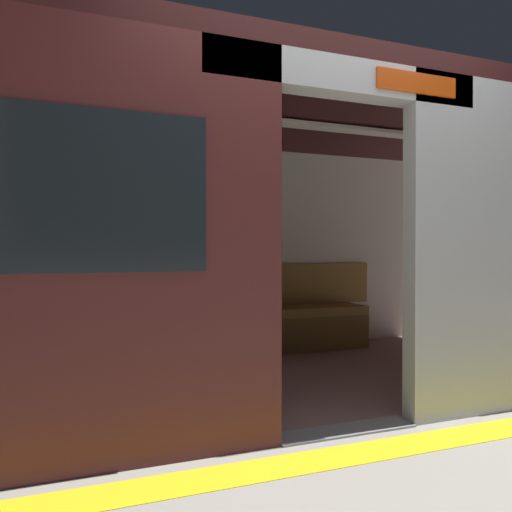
{
  "coord_description": "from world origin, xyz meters",
  "views": [
    {
      "loc": [
        1.49,
        2.46,
        1.04
      ],
      "look_at": [
        0.08,
        -1.23,
        1.0
      ],
      "focal_mm": 34.47,
      "sensor_mm": 36.0,
      "label": 1
    }
  ],
  "objects_px": {
    "handbag": "(242,301)",
    "grab_pole_door": "(262,249)",
    "bench_seat": "(230,321)",
    "train_car": "(262,196)",
    "person_seated": "(211,289)",
    "book": "(163,311)"
  },
  "relations": [
    {
      "from": "grab_pole_door",
      "to": "train_car",
      "type": "bearing_deg",
      "value": -111.81
    },
    {
      "from": "bench_seat",
      "to": "person_seated",
      "type": "bearing_deg",
      "value": 14.63
    },
    {
      "from": "train_car",
      "to": "grab_pole_door",
      "type": "height_order",
      "value": "train_car"
    },
    {
      "from": "person_seated",
      "to": "book",
      "type": "height_order",
      "value": "person_seated"
    },
    {
      "from": "person_seated",
      "to": "grab_pole_door",
      "type": "xyz_separation_m",
      "value": [
        0.17,
        1.77,
        0.38
      ]
    },
    {
      "from": "train_car",
      "to": "person_seated",
      "type": "relative_size",
      "value": 5.42
    },
    {
      "from": "bench_seat",
      "to": "handbag",
      "type": "distance_m",
      "value": 0.26
    },
    {
      "from": "book",
      "to": "grab_pole_door",
      "type": "bearing_deg",
      "value": 122.49
    },
    {
      "from": "grab_pole_door",
      "to": "bench_seat",
      "type": "bearing_deg",
      "value": -101.6
    },
    {
      "from": "bench_seat",
      "to": "train_car",
      "type": "bearing_deg",
      "value": 87.16
    },
    {
      "from": "train_car",
      "to": "book",
      "type": "height_order",
      "value": "train_car"
    },
    {
      "from": "person_seated",
      "to": "train_car",
      "type": "bearing_deg",
      "value": 98.96
    },
    {
      "from": "person_seated",
      "to": "grab_pole_door",
      "type": "distance_m",
      "value": 1.82
    },
    {
      "from": "train_car",
      "to": "book",
      "type": "relative_size",
      "value": 29.09
    },
    {
      "from": "bench_seat",
      "to": "grab_pole_door",
      "type": "height_order",
      "value": "grab_pole_door"
    },
    {
      "from": "book",
      "to": "grab_pole_door",
      "type": "xyz_separation_m",
      "value": [
        -0.27,
        1.91,
        0.59
      ]
    },
    {
      "from": "handbag",
      "to": "grab_pole_door",
      "type": "relative_size",
      "value": 0.12
    },
    {
      "from": "train_car",
      "to": "bench_seat",
      "type": "relative_size",
      "value": 2.11
    },
    {
      "from": "person_seated",
      "to": "handbag",
      "type": "height_order",
      "value": "person_seated"
    },
    {
      "from": "train_car",
      "to": "handbag",
      "type": "distance_m",
      "value": 1.45
    },
    {
      "from": "bench_seat",
      "to": "handbag",
      "type": "xyz_separation_m",
      "value": [
        -0.15,
        -0.07,
        0.19
      ]
    },
    {
      "from": "person_seated",
      "to": "handbag",
      "type": "xyz_separation_m",
      "value": [
        -0.36,
        -0.12,
        -0.14
      ]
    }
  ]
}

